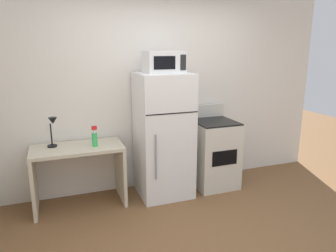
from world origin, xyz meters
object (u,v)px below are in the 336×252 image
at_px(refrigerator, 164,136).
at_px(oven_range, 213,153).
at_px(desk, 78,165).
at_px(microwave, 164,62).
at_px(desk_lamp, 53,127).
at_px(spray_bottle, 95,138).

height_order(refrigerator, oven_range, refrigerator).
relative_size(desk, microwave, 2.30).
bearing_deg(desk_lamp, refrigerator, -5.24).
relative_size(desk_lamp, refrigerator, 0.22).
height_order(desk, oven_range, oven_range).
xyz_separation_m(spray_bottle, refrigerator, (0.87, 0.02, -0.06)).
distance_m(spray_bottle, refrigerator, 0.87).
height_order(desk, refrigerator, refrigerator).
distance_m(refrigerator, oven_range, 0.81).
xyz_separation_m(desk, microwave, (1.07, -0.06, 1.20)).
distance_m(desk, microwave, 1.61).
distance_m(desk_lamp, refrigerator, 1.34).
height_order(desk_lamp, spray_bottle, desk_lamp).
distance_m(microwave, oven_range, 1.45).
height_order(microwave, oven_range, microwave).
bearing_deg(oven_range, desk, 179.17).
distance_m(desk, oven_range, 1.81).
relative_size(desk, desk_lamp, 2.99).
bearing_deg(oven_range, spray_bottle, -178.60).
relative_size(desk_lamp, spray_bottle, 1.42).
relative_size(desk_lamp, microwave, 0.77).
height_order(spray_bottle, microwave, microwave).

